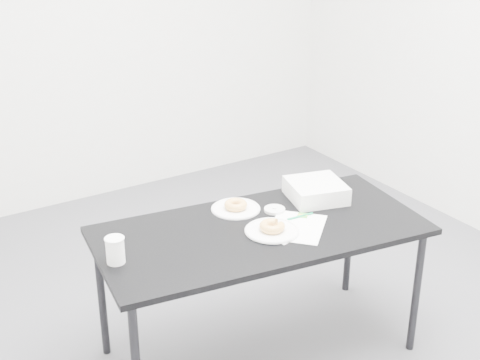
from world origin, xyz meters
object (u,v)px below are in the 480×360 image
plate_near (272,231)px  plate_far (236,209)px  donut_far (236,205)px  pen (300,216)px  bakery_box (316,190)px  donut_near (272,226)px  scorecard (297,227)px  table (260,238)px  coffee_cup (115,250)px

plate_near → plate_far: plate_near is taller
plate_near → donut_far: size_ratio=2.22×
pen → bakery_box: bakery_box is taller
plate_far → bakery_box: bearing=-15.0°
plate_far → donut_near: bearing=-86.9°
donut_near → plate_far: bearing=93.1°
pen → scorecard: bearing=-130.4°
scorecard → plate_far: size_ratio=1.26×
table → scorecard: size_ratio=5.28×
scorecard → donut_far: donut_far is taller
scorecard → bakery_box: bearing=84.4°
donut_near → coffee_cup: bearing=169.9°
table → bakery_box: 0.44m
plate_far → coffee_cup: (-0.69, -0.16, 0.06)m
donut_near → donut_far: donut_near is taller
table → coffee_cup: 0.69m
scorecard → bakery_box: size_ratio=1.14×
pen → bakery_box: bearing=38.0°
donut_far → pen: bearing=-48.6°
coffee_cup → bakery_box: (1.09, 0.05, -0.01)m
plate_near → bakery_box: 0.43m
donut_near → donut_far: 0.29m
scorecard → plate_far: 0.34m
table → bakery_box: (0.41, 0.12, 0.10)m
table → scorecard: bearing=-22.0°
plate_far → plate_near: bearing=-86.9°
table → coffee_cup: (-0.68, 0.06, 0.11)m
donut_near → donut_far: size_ratio=1.04×
scorecard → coffee_cup: size_ratio=2.58×
scorecard → plate_far: plate_far is taller
plate_far → donut_far: donut_far is taller
scorecard → donut_near: bearing=-143.0°
plate_far → coffee_cup: size_ratio=2.05×
pen → donut_far: bearing=135.9°
plate_near → donut_near: bearing=180.0°
plate_far → scorecard: bearing=-65.7°
donut_far → coffee_cup: size_ratio=0.96×
plate_near → scorecard: bearing=-10.4°
table → bakery_box: size_ratio=6.02×
table → donut_near: donut_near is taller
plate_near → donut_near: size_ratio=2.13×
table → pen: bearing=4.6°
coffee_cup → donut_near: bearing=-10.1°
pen → plate_far: size_ratio=0.59×
scorecard → pen: pen is taller
plate_near → bakery_box: (0.39, 0.18, 0.04)m
scorecard → coffee_cup: bearing=-142.7°
table → donut_near: (0.02, -0.06, 0.08)m
table → donut_far: donut_far is taller
table → plate_far: (0.01, 0.23, 0.06)m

